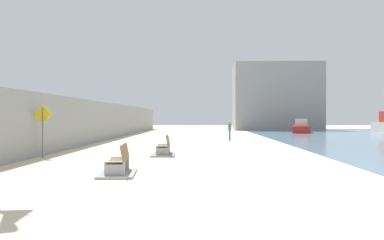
{
  "coord_description": "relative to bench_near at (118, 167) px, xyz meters",
  "views": [
    {
      "loc": [
        0.44,
        -10.9,
        1.84
      ],
      "look_at": [
        -0.29,
        15.92,
        1.63
      ],
      "focal_mm": 37.74,
      "sensor_mm": 36.0,
      "label": 1
    }
  ],
  "objects": [
    {
      "name": "ground_plane",
      "position": [
        2.24,
        16.21,
        -0.23
      ],
      "size": [
        120.0,
        120.0,
        0.0
      ],
      "primitive_type": "plane",
      "color": "beige"
    },
    {
      "name": "person_walking",
      "position": [
        4.74,
        18.47,
        0.68
      ],
      "size": [
        0.24,
        0.52,
        1.58
      ],
      "color": "teal",
      "rests_on": "ground"
    },
    {
      "name": "bench_near",
      "position": [
        0.0,
        0.0,
        0.0
      ],
      "size": [
        1.29,
        2.19,
        0.98
      ],
      "color": "gray",
      "rests_on": "ground"
    },
    {
      "name": "harbor_building",
      "position": [
        13.02,
        44.21,
        4.41
      ],
      "size": [
        12.0,
        6.0,
        9.29
      ],
      "primitive_type": "cube",
      "color": "gray",
      "rests_on": "ground"
    },
    {
      "name": "seawall",
      "position": [
        -5.26,
        16.21,
        1.25
      ],
      "size": [
        0.8,
        64.0,
        2.97
      ],
      "primitive_type": "cube",
      "color": "gray",
      "rests_on": "ground"
    },
    {
      "name": "boat_nearest",
      "position": [
        14.14,
        34.7,
        0.38
      ],
      "size": [
        3.51,
        7.69,
        1.56
      ],
      "color": "red",
      "rests_on": "water_bay"
    },
    {
      "name": "bench_far",
      "position": [
        0.81,
        6.46,
        0.0
      ],
      "size": [
        1.21,
        2.16,
        0.98
      ],
      "color": "gray",
      "rests_on": "ground"
    },
    {
      "name": "pedestrian_sign",
      "position": [
        -4.49,
        5.15,
        1.25
      ],
      "size": [
        0.85,
        0.08,
        2.38
      ],
      "color": "slate",
      "rests_on": "ground"
    }
  ]
}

